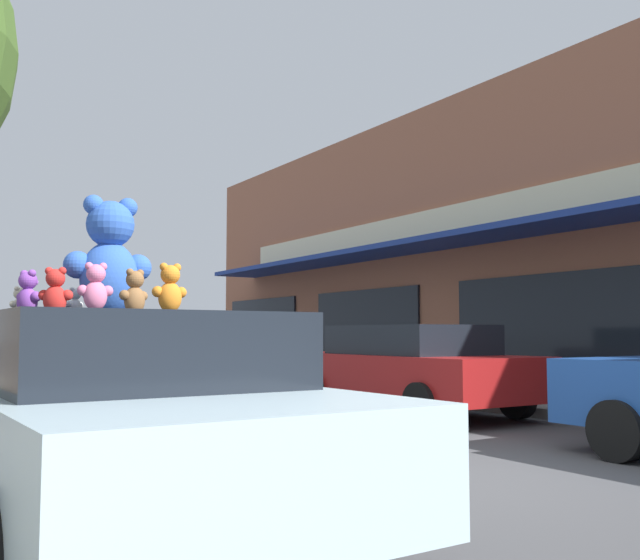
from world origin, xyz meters
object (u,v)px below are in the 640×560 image
at_px(teddy_bear_brown, 135,293).
at_px(parked_car_far_center, 410,366).
at_px(teddy_bear_cream, 19,302).
at_px(teddy_bear_white, 75,303).
at_px(teddy_bear_red, 55,292).
at_px(teddy_bear_purple, 28,294).
at_px(teddy_bear_pink, 96,287).
at_px(parked_car_far_right, 201,353).
at_px(teddy_bear_orange, 170,289).
at_px(plush_art_car, 113,412).
at_px(teddy_bear_giant, 109,258).

height_order(teddy_bear_brown, parked_car_far_center, teddy_bear_brown).
distance_m(teddy_bear_cream, teddy_bear_brown, 1.25).
xyz_separation_m(teddy_bear_cream, teddy_bear_white, (0.35, -0.24, -0.00)).
height_order(teddy_bear_cream, parked_car_far_center, teddy_bear_cream).
xyz_separation_m(teddy_bear_red, parked_car_far_center, (6.19, 3.79, -0.80)).
height_order(teddy_bear_purple, teddy_bear_pink, teddy_bear_purple).
bearing_deg(teddy_bear_cream, parked_car_far_right, -158.63).
relative_size(teddy_bear_cream, teddy_bear_red, 0.71).
xyz_separation_m(teddy_bear_orange, teddy_bear_pink, (-0.47, -0.12, -0.01)).
height_order(teddy_bear_cream, parked_car_far_right, teddy_bear_cream).
height_order(teddy_bear_cream, teddy_bear_pink, teddy_bear_pink).
height_order(plush_art_car, parked_car_far_right, parked_car_far_right).
bearing_deg(parked_car_far_right, teddy_bear_purple, -117.93).
height_order(teddy_bear_orange, parked_car_far_right, teddy_bear_orange).
distance_m(teddy_bear_purple, teddy_bear_brown, 0.95).
bearing_deg(teddy_bear_purple, parked_car_far_center, -86.29).
bearing_deg(teddy_bear_pink, teddy_bear_giant, -103.53).
distance_m(plush_art_car, teddy_bear_purple, 1.11).
distance_m(teddy_bear_brown, parked_car_far_right, 13.95).
bearing_deg(teddy_bear_red, teddy_bear_purple, -39.52).
distance_m(teddy_bear_pink, teddy_bear_white, 1.57).
relative_size(teddy_bear_giant, teddy_bear_white, 3.85).
xyz_separation_m(teddy_bear_giant, parked_car_far_right, (5.80, 12.17, -1.03)).
xyz_separation_m(teddy_bear_pink, teddy_bear_white, (0.25, 1.55, -0.02)).
bearing_deg(teddy_bear_orange, teddy_bear_white, -82.61).
distance_m(teddy_bear_purple, teddy_bear_pink, 1.45).
xyz_separation_m(teddy_bear_giant, teddy_bear_white, (-0.14, 0.39, -0.31)).
relative_size(teddy_bear_brown, teddy_bear_white, 1.34).
height_order(teddy_bear_pink, parked_car_far_center, teddy_bear_pink).
xyz_separation_m(teddy_bear_pink, parked_car_far_center, (6.19, 4.86, -0.77)).
relative_size(teddy_bear_purple, teddy_bear_pink, 1.24).
bearing_deg(teddy_bear_pink, parked_car_far_center, -136.62).
distance_m(teddy_bear_giant, teddy_bear_orange, 1.08).
height_order(teddy_bear_giant, parked_car_far_right, teddy_bear_giant).
relative_size(teddy_bear_purple, teddy_bear_white, 1.48).
bearing_deg(teddy_bear_white, teddy_bear_pink, 49.84).
relative_size(teddy_bear_red, parked_car_far_right, 0.08).
bearing_deg(parked_car_far_center, teddy_bear_orange, -140.34).
xyz_separation_m(teddy_bear_purple, parked_car_far_right, (6.29, 11.88, -0.77)).
relative_size(teddy_bear_orange, parked_car_far_right, 0.07).
bearing_deg(teddy_bear_giant, teddy_bear_cream, -50.12).
bearing_deg(teddy_bear_red, teddy_bear_cream, -47.05).
relative_size(teddy_bear_giant, parked_car_far_right, 0.20).
height_order(teddy_bear_purple, parked_car_far_center, teddy_bear_purple).
bearing_deg(plush_art_car, teddy_bear_brown, -65.34).
height_order(teddy_bear_red, parked_car_far_center, teddy_bear_red).
xyz_separation_m(teddy_bear_giant, teddy_bear_purple, (-0.49, 0.29, -0.26)).
bearing_deg(teddy_bear_pink, teddy_bear_red, -85.22).
bearing_deg(teddy_bear_purple, teddy_bear_pink, 159.23).
distance_m(teddy_bear_giant, parked_car_far_center, 6.96).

